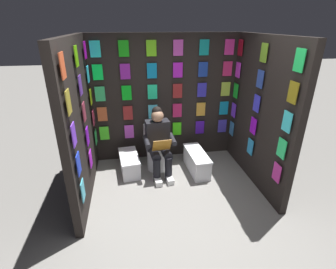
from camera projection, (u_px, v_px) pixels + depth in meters
ground_plane at (187, 226)px, 3.35m from camera, size 30.00×30.00×0.00m
display_wall_back at (164, 99)px, 4.72m from camera, size 2.73×0.14×2.31m
display_wall_left at (260, 113)px, 3.98m from camera, size 0.14×1.98×2.31m
display_wall_right at (80, 123)px, 3.58m from camera, size 0.14×1.98×2.31m
toilet at (157, 150)px, 4.62m from camera, size 0.42×0.57×0.77m
person_reading at (159, 142)px, 4.31m from camera, size 0.55×0.71×1.19m
comic_longbox_near at (129, 163)px, 4.52m from camera, size 0.39×0.73×0.32m
comic_longbox_far at (197, 161)px, 4.54m from camera, size 0.34×0.82×0.37m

